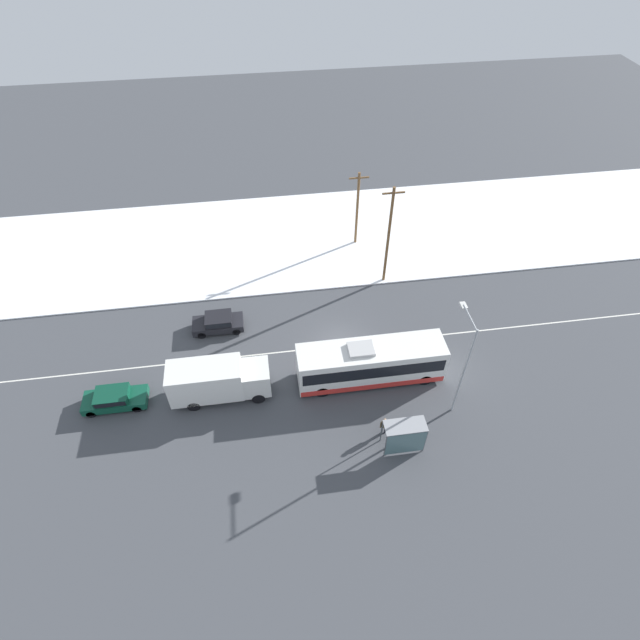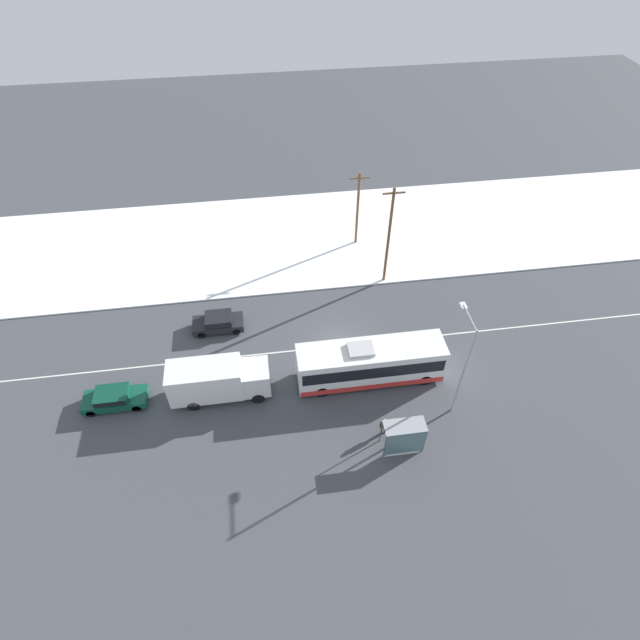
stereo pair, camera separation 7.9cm
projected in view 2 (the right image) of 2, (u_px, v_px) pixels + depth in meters
ground_plane at (340, 346)px, 39.21m from camera, size 120.00×120.00×0.00m
snow_lot at (315, 237)px, 49.25m from camera, size 80.00×15.59×0.12m
lane_marking_center at (340, 346)px, 39.21m from camera, size 60.00×0.12×0.00m
city_bus at (370, 363)px, 35.81m from camera, size 10.56×2.57×3.43m
box_truck at (217, 380)px, 34.69m from camera, size 6.97×2.30×3.13m
sedan_car at (218, 322)px, 39.97m from camera, size 4.04×1.80×1.42m
parked_car_near_truck at (114, 398)px, 34.82m from camera, size 4.38×1.80×1.35m
pedestrian_at_stop at (384, 425)px, 32.97m from camera, size 0.58×0.26×1.62m
bus_shelter at (405, 436)px, 31.63m from camera, size 2.70×1.20×2.40m
streetlamp at (464, 358)px, 31.69m from camera, size 0.36×2.67×8.16m
utility_pole_roadside at (389, 236)px, 41.21m from camera, size 1.80×0.24×9.39m
utility_pole_snowlot at (358, 208)px, 45.82m from camera, size 1.80×0.24×7.51m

